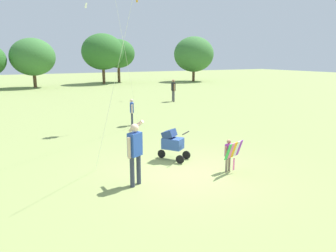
{
  "coord_description": "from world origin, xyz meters",
  "views": [
    {
      "loc": [
        -4.44,
        -7.51,
        3.33
      ],
      "look_at": [
        -0.25,
        0.63,
        1.3
      ],
      "focal_mm": 33.46,
      "sensor_mm": 36.0,
      "label": 1
    }
  ],
  "objects_px": {
    "stroller": "(172,142)",
    "person_sitting_far": "(173,89)",
    "person_adult_flyer": "(135,149)",
    "child_with_butterfly_kite": "(230,152)",
    "person_red_shirt": "(132,110)"
  },
  "relations": [
    {
      "from": "child_with_butterfly_kite",
      "to": "stroller",
      "type": "height_order",
      "value": "stroller"
    },
    {
      "from": "person_red_shirt",
      "to": "person_sitting_far",
      "type": "xyz_separation_m",
      "value": [
        5.85,
        6.58,
        0.21
      ]
    },
    {
      "from": "child_with_butterfly_kite",
      "to": "person_red_shirt",
      "type": "bearing_deg",
      "value": 91.92
    },
    {
      "from": "person_adult_flyer",
      "to": "person_sitting_far",
      "type": "bearing_deg",
      "value": 58.19
    },
    {
      "from": "stroller",
      "to": "person_sitting_far",
      "type": "distance_m",
      "value": 13.81
    },
    {
      "from": "person_red_shirt",
      "to": "stroller",
      "type": "bearing_deg",
      "value": -97.31
    },
    {
      "from": "child_with_butterfly_kite",
      "to": "person_sitting_far",
      "type": "distance_m",
      "value": 15.01
    },
    {
      "from": "child_with_butterfly_kite",
      "to": "person_red_shirt",
      "type": "relative_size",
      "value": 0.74
    },
    {
      "from": "person_adult_flyer",
      "to": "stroller",
      "type": "bearing_deg",
      "value": 37.58
    },
    {
      "from": "child_with_butterfly_kite",
      "to": "person_red_shirt",
      "type": "xyz_separation_m",
      "value": [
        -0.25,
        7.34,
        0.18
      ]
    },
    {
      "from": "person_adult_flyer",
      "to": "stroller",
      "type": "relative_size",
      "value": 1.66
    },
    {
      "from": "child_with_butterfly_kite",
      "to": "person_red_shirt",
      "type": "distance_m",
      "value": 7.34
    },
    {
      "from": "person_adult_flyer",
      "to": "stroller",
      "type": "height_order",
      "value": "person_adult_flyer"
    },
    {
      "from": "child_with_butterfly_kite",
      "to": "person_sitting_far",
      "type": "height_order",
      "value": "person_sitting_far"
    },
    {
      "from": "person_red_shirt",
      "to": "person_adult_flyer",
      "type": "bearing_deg",
      "value": -110.2
    }
  ]
}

